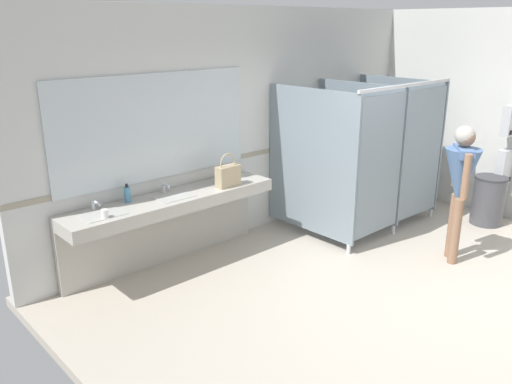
% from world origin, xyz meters
% --- Properties ---
extents(ground_plane, '(6.45, 5.40, 0.10)m').
position_xyz_m(ground_plane, '(0.00, 0.00, -0.05)').
color(ground_plane, '#B2A899').
extents(wall_back, '(6.45, 0.12, 2.90)m').
position_xyz_m(wall_back, '(0.00, 2.46, 1.45)').
color(wall_back, silver).
rests_on(wall_back, ground_plane).
extents(wall_back_tile_band, '(6.45, 0.01, 0.06)m').
position_xyz_m(wall_back_tile_band, '(0.00, 2.40, 1.05)').
color(wall_back_tile_band, '#9E937F').
rests_on(wall_back_tile_band, wall_back).
extents(vanity_counter, '(2.55, 0.53, 0.97)m').
position_xyz_m(vanity_counter, '(-1.52, 2.20, 0.63)').
color(vanity_counter, '#B2ADA3').
rests_on(vanity_counter, ground_plane).
extents(mirror_panel, '(2.45, 0.02, 1.17)m').
position_xyz_m(mirror_panel, '(-1.52, 2.39, 1.60)').
color(mirror_panel, silver).
rests_on(mirror_panel, wall_back).
extents(bathroom_stalls, '(1.98, 1.45, 1.99)m').
position_xyz_m(bathroom_stalls, '(1.20, 1.46, 1.04)').
color(bathroom_stalls, gray).
rests_on(bathroom_stalls, ground_plane).
extents(paper_towel_dispenser_upper, '(0.40, 0.13, 0.42)m').
position_xyz_m(paper_towel_dispenser_upper, '(2.86, 0.32, 1.42)').
color(paper_towel_dispenser_upper, '#B7BABF').
rests_on(paper_towel_dispenser_upper, wall_side_right).
extents(paper_towel_dispenser_lower, '(0.40, 0.13, 0.50)m').
position_xyz_m(paper_towel_dispenser_lower, '(2.86, 0.31, 0.77)').
color(paper_towel_dispenser_lower, '#B7BABF').
rests_on(paper_towel_dispenser_lower, wall_side_right).
extents(trash_bin, '(0.44, 0.44, 0.68)m').
position_xyz_m(trash_bin, '(2.48, 0.32, 0.34)').
color(trash_bin, '#47474C').
rests_on(trash_bin, ground_plane).
extents(person_standing, '(0.56, 0.56, 1.62)m').
position_xyz_m(person_standing, '(1.01, 0.07, 1.02)').
color(person_standing, '#8C664C').
rests_on(person_standing, ground_plane).
extents(handbag, '(0.30, 0.13, 0.40)m').
position_xyz_m(handbag, '(-0.83, 1.99, 1.00)').
color(handbag, tan).
rests_on(handbag, vanity_counter).
extents(soap_dispenser, '(0.07, 0.07, 0.20)m').
position_xyz_m(soap_dispenser, '(-1.98, 2.28, 0.95)').
color(soap_dispenser, teal).
rests_on(soap_dispenser, vanity_counter).
extents(paper_cup, '(0.07, 0.07, 0.09)m').
position_xyz_m(paper_cup, '(-2.39, 1.99, 0.91)').
color(paper_cup, white).
rests_on(paper_cup, vanity_counter).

